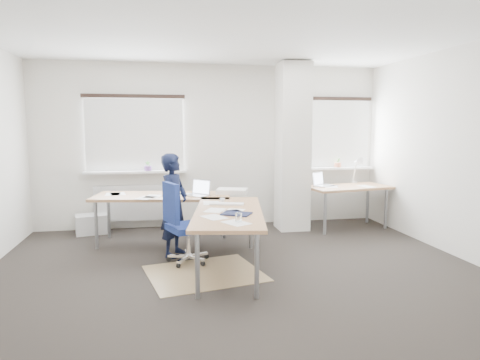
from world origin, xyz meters
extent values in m
plane|color=black|center=(0.00, 0.00, 0.00)|extent=(6.00, 6.00, 0.00)
cube|color=silver|center=(0.00, 2.50, 1.40)|extent=(6.00, 0.04, 2.80)
cube|color=silver|center=(0.00, -2.50, 1.40)|extent=(6.00, 0.04, 2.80)
cube|color=silver|center=(3.00, 0.00, 1.40)|extent=(0.04, 5.00, 2.80)
cube|color=white|center=(0.00, 0.00, 2.80)|extent=(6.00, 5.00, 0.04)
cube|color=silver|center=(1.30, 1.95, 1.39)|extent=(0.50, 0.50, 2.78)
cube|color=white|center=(-1.30, 2.47, 1.60)|extent=(1.60, 0.04, 1.20)
cube|color=white|center=(-1.30, 2.43, 1.60)|extent=(1.60, 0.02, 1.20)
cube|color=white|center=(-1.30, 2.40, 0.98)|extent=(1.70, 0.20, 0.04)
cube|color=white|center=(2.30, 2.47, 1.60)|extent=(1.20, 0.04, 1.20)
cube|color=white|center=(2.30, 2.43, 1.60)|extent=(1.20, 0.02, 1.20)
cube|color=white|center=(2.30, 2.40, 0.98)|extent=(1.30, 0.20, 0.04)
cube|color=white|center=(-1.30, 2.42, 0.45)|extent=(1.40, 0.10, 0.60)
cylinder|color=#61397E|center=(-1.10, 2.38, 1.04)|extent=(0.12, 0.12, 0.08)
imported|color=#326126|center=(-1.10, 2.38, 1.08)|extent=(0.09, 0.06, 0.17)
cylinder|color=#B56445|center=(2.30, 2.38, 1.04)|extent=(0.12, 0.12, 0.08)
imported|color=#326126|center=(2.30, 2.38, 1.08)|extent=(0.09, 0.07, 0.17)
cube|color=#987D53|center=(-0.40, -0.04, 0.00)|extent=(1.50, 1.34, 0.01)
cube|color=white|center=(-2.01, 2.23, 0.16)|extent=(0.59, 0.47, 0.31)
cube|color=#91623E|center=(-0.87, 1.42, 0.71)|extent=(2.11, 1.14, 0.04)
cube|color=#91623E|center=(-0.09, 0.06, 0.71)|extent=(1.14, 2.11, 0.04)
cylinder|color=gray|center=(-1.81, 1.28, 0.34)|extent=(0.05, 0.05, 0.69)
cylinder|color=gray|center=(-1.70, 1.87, 0.34)|extent=(0.05, 0.05, 0.69)
cylinder|color=gray|center=(0.07, 1.56, 0.34)|extent=(0.05, 0.05, 0.69)
cylinder|color=gray|center=(-0.55, -0.77, 0.34)|extent=(0.05, 0.05, 0.69)
cylinder|color=gray|center=(0.04, -0.88, 0.34)|extent=(0.05, 0.05, 0.69)
cylinder|color=gray|center=(0.36, 0.89, 0.34)|extent=(0.05, 0.05, 0.69)
cube|color=#B7B7BC|center=(-0.38, 1.24, 0.74)|extent=(0.40, 0.39, 0.01)
cube|color=#B7B7BC|center=(-0.30, 1.32, 0.85)|extent=(0.27, 0.26, 0.22)
cube|color=silver|center=(-0.30, 1.32, 0.85)|extent=(0.23, 0.22, 0.19)
cube|color=white|center=(-0.05, 0.46, 0.74)|extent=(0.46, 0.27, 0.02)
cube|color=black|center=(-0.04, -0.17, 0.74)|extent=(0.40, 0.37, 0.01)
cube|color=white|center=(0.17, 1.38, 0.77)|extent=(0.53, 0.45, 0.07)
imported|color=white|center=(-0.09, 0.61, 0.76)|extent=(0.07, 0.07, 0.07)
cylinder|color=silver|center=(-0.09, -0.58, 0.78)|extent=(0.07, 0.07, 0.10)
cube|color=#91623E|center=(2.25, 1.80, 0.71)|extent=(1.50, 0.93, 0.04)
cylinder|color=gray|center=(1.70, 1.45, 0.34)|extent=(0.05, 0.05, 0.69)
cylinder|color=gray|center=(2.88, 1.66, 0.34)|extent=(0.05, 0.05, 0.69)
cylinder|color=gray|center=(1.62, 1.94, 0.34)|extent=(0.05, 0.05, 0.69)
cylinder|color=gray|center=(2.80, 2.15, 0.34)|extent=(0.05, 0.05, 0.69)
cube|color=#B7B7BC|center=(1.84, 1.88, 0.74)|extent=(0.40, 0.39, 0.01)
cube|color=#B7B7BC|center=(1.77, 1.97, 0.85)|extent=(0.28, 0.24, 0.22)
cube|color=silver|center=(1.77, 1.97, 0.85)|extent=(0.24, 0.21, 0.19)
cylinder|color=white|center=(2.54, 2.17, 0.74)|extent=(0.10, 0.10, 0.02)
cylinder|color=white|center=(2.54, 2.17, 0.93)|extent=(0.02, 0.16, 0.38)
cylinder|color=white|center=(2.54, 2.05, 1.15)|extent=(0.02, 0.29, 0.13)
cone|color=white|center=(2.54, 1.91, 1.13)|extent=(0.14, 0.16, 0.17)
cube|color=navy|center=(-0.56, 0.42, 0.46)|extent=(0.59, 0.59, 0.08)
cube|color=navy|center=(-0.77, 0.34, 0.80)|extent=(0.20, 0.39, 0.50)
cylinder|color=silver|center=(-0.56, 0.42, 0.27)|extent=(0.06, 0.06, 0.34)
cylinder|color=black|center=(-0.32, 0.51, 0.03)|extent=(0.07, 0.05, 0.06)
cylinder|color=black|center=(-0.57, 0.68, 0.03)|extent=(0.03, 0.06, 0.06)
cylinder|color=black|center=(-0.81, 0.49, 0.03)|extent=(0.07, 0.04, 0.06)
cylinder|color=black|center=(-0.70, 0.20, 0.03)|extent=(0.06, 0.07, 0.06)
cylinder|color=black|center=(-0.40, 0.22, 0.03)|extent=(0.06, 0.07, 0.06)
imported|color=black|center=(-0.72, 0.77, 0.69)|extent=(0.53, 0.60, 1.39)
camera|label=1|loc=(-0.89, -4.95, 1.74)|focal=32.00mm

